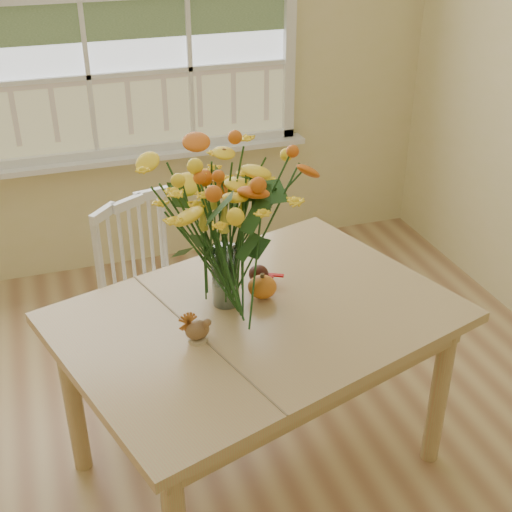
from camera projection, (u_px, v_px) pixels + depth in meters
name	position (u px, v px, depth m)	size (l,w,h in m)	color
wall_back	(83.00, 37.00, 3.53)	(4.00, 0.02, 2.70)	beige
window	(79.00, 1.00, 3.41)	(2.42, 0.12, 1.74)	silver
dining_table	(258.00, 334.00, 2.47)	(1.57, 1.31, 0.72)	tan
windsor_chair	(148.00, 288.00, 3.00)	(0.54, 0.54, 0.87)	white
flower_vase	(224.00, 220.00, 2.32)	(0.46, 0.46, 0.55)	white
pumpkin	(262.00, 288.00, 2.49)	(0.11, 0.11, 0.08)	orange
turkey_figurine	(197.00, 330.00, 2.26)	(0.09, 0.07, 0.10)	#CCB78C
dark_gourd	(259.00, 275.00, 2.59)	(0.13, 0.08, 0.07)	#38160F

